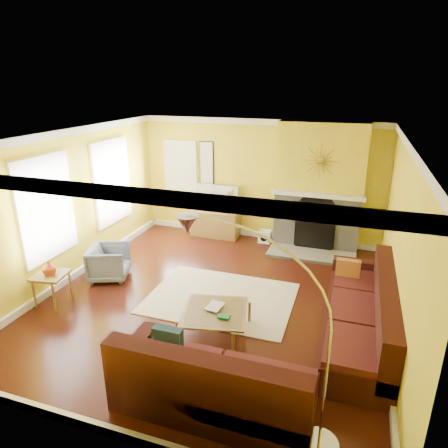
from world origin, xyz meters
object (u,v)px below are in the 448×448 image
(sectional_sofa, at_px, (277,313))
(coffee_table, at_px, (215,321))
(arc_lamp, at_px, (262,338))
(media_console, at_px, (216,223))
(armchair, at_px, (109,262))
(side_table, at_px, (53,289))

(sectional_sofa, xyz_separation_m, coffee_table, (-0.89, -0.09, -0.27))
(coffee_table, bearing_deg, arc_lamp, -55.72)
(media_console, relative_size, armchair, 1.60)
(coffee_table, bearing_deg, armchair, 158.08)
(armchair, bearing_deg, arc_lamp, -146.44)
(arc_lamp, bearing_deg, media_console, 114.21)
(media_console, bearing_deg, side_table, -111.61)
(armchair, height_order, arc_lamp, arc_lamp)
(media_console, bearing_deg, arc_lamp, -65.79)
(media_console, bearing_deg, coffee_table, -70.52)
(armchair, bearing_deg, side_table, 141.13)
(sectional_sofa, xyz_separation_m, media_console, (-2.18, 3.56, -0.14))
(sectional_sofa, height_order, media_console, sectional_sofa)
(sectional_sofa, xyz_separation_m, arc_lamp, (0.14, -1.60, 0.70))
(side_table, bearing_deg, armchair, 71.82)
(sectional_sofa, distance_m, arc_lamp, 1.75)
(media_console, relative_size, arc_lamp, 0.48)
(armchair, bearing_deg, media_console, -43.65)
(coffee_table, bearing_deg, side_table, -177.85)
(armchair, height_order, side_table, armchair)
(side_table, bearing_deg, arc_lamp, -20.25)
(arc_lamp, bearing_deg, sectional_sofa, 94.87)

